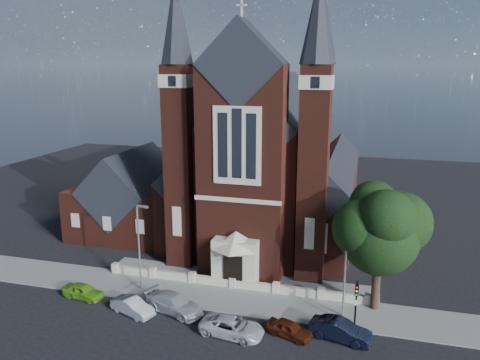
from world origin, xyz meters
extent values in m
plane|color=black|center=(0.00, 15.00, 0.00)|extent=(120.00, 120.00, 0.00)
cube|color=gray|center=(0.00, 4.50, 0.00)|extent=(60.00, 5.00, 0.12)
cube|color=gray|center=(0.00, 8.50, 0.00)|extent=(26.00, 3.00, 0.14)
cube|color=beige|center=(0.00, 6.50, 0.00)|extent=(24.00, 0.40, 0.90)
cube|color=#4F1F15|center=(0.00, 25.00, 7.00)|extent=(10.00, 30.00, 14.00)
cube|color=black|center=(0.00, 25.00, 14.00)|extent=(10.00, 30.20, 10.00)
cube|color=#4F1F15|center=(-7.50, 24.00, 4.00)|extent=(5.00, 26.00, 8.00)
cube|color=#4F1F15|center=(7.50, 24.00, 4.00)|extent=(5.00, 26.00, 8.00)
cube|color=black|center=(-7.50, 24.00, 8.00)|extent=(5.01, 26.20, 5.01)
cube|color=black|center=(7.50, 24.00, 8.00)|extent=(5.01, 26.20, 5.01)
cube|color=#4F1F15|center=(0.00, 9.50, 10.00)|extent=(8.00, 3.00, 20.00)
cube|color=black|center=(0.00, 9.50, 20.00)|extent=(8.00, 3.20, 8.00)
cube|color=beige|center=(0.00, 7.95, 13.00)|extent=(4.40, 0.15, 7.00)
cube|color=black|center=(0.00, 7.88, 13.20)|extent=(0.90, 0.08, 6.20)
cube|color=beige|center=(0.00, 7.50, 2.20)|extent=(4.20, 2.00, 4.40)
cube|color=black|center=(0.00, 6.45, 1.60)|extent=(1.80, 0.12, 3.20)
cone|color=beige|center=(0.00, 7.50, 4.40)|extent=(4.60, 4.60, 1.60)
cube|color=beige|center=(0.00, 9.50, 24.60)|extent=(0.15, 0.15, 1.60)
cube|color=#4F1F15|center=(-6.50, 10.50, 10.00)|extent=(2.60, 2.60, 20.00)
cube|color=beige|center=(-6.50, 10.50, 18.50)|extent=(2.80, 2.80, 1.20)
cone|color=black|center=(-6.50, 10.50, 24.00)|extent=(3.20, 3.20, 8.00)
cube|color=#4F1F15|center=(6.50, 10.50, 10.00)|extent=(2.60, 2.60, 20.00)
cube|color=beige|center=(6.50, 10.50, 18.50)|extent=(2.80, 2.80, 1.20)
cone|color=black|center=(6.50, 10.50, 24.00)|extent=(3.20, 3.20, 8.00)
cube|color=#4F1F15|center=(-16.00, 18.00, 3.00)|extent=(12.00, 12.00, 6.00)
cube|color=black|center=(-16.00, 18.00, 6.00)|extent=(8.49, 12.20, 8.49)
cylinder|color=black|center=(12.50, 6.00, 2.50)|extent=(0.70, 0.70, 5.00)
sphere|color=black|center=(12.50, 6.00, 6.50)|extent=(6.40, 6.40, 6.40)
sphere|color=black|center=(12.90, 4.80, 8.50)|extent=(4.40, 4.40, 4.40)
cylinder|color=gray|center=(-8.00, 4.00, 4.00)|extent=(0.16, 0.16, 8.00)
cube|color=gray|center=(-7.50, 4.00, 8.00)|extent=(1.00, 0.15, 0.18)
cube|color=gray|center=(-7.10, 4.00, 7.92)|extent=(0.35, 0.22, 0.12)
cylinder|color=gray|center=(10.00, 4.00, 4.00)|extent=(0.16, 0.16, 8.00)
cube|color=gray|center=(10.50, 4.00, 8.00)|extent=(1.00, 0.15, 0.18)
cube|color=gray|center=(10.90, 4.00, 7.92)|extent=(0.35, 0.22, 0.12)
cylinder|color=black|center=(11.00, 2.50, 2.00)|extent=(0.14, 0.14, 4.00)
cube|color=black|center=(11.00, 2.35, 3.30)|extent=(0.28, 0.22, 0.90)
sphere|color=red|center=(11.00, 2.22, 3.60)|extent=(0.14, 0.14, 0.14)
sphere|color=#CC8C0C|center=(11.00, 2.22, 3.30)|extent=(0.14, 0.14, 0.14)
sphere|color=#0C9919|center=(11.00, 2.22, 3.00)|extent=(0.14, 0.14, 0.14)
imported|color=#63AD22|center=(-12.17, 1.24, 0.65)|extent=(3.99, 2.02, 1.30)
imported|color=#A5A8AC|center=(-6.69, -0.07, 0.66)|extent=(4.25, 2.66, 1.32)
imported|color=#AEB3B7|center=(-3.52, 1.13, 0.76)|extent=(5.67, 3.69, 1.53)
imported|color=silver|center=(2.07, -0.92, 0.69)|extent=(5.18, 2.86, 1.37)
imported|color=#4E1C0D|center=(6.28, 0.08, 0.62)|extent=(3.89, 2.57, 1.23)
imported|color=black|center=(10.01, 0.64, 0.77)|extent=(4.89, 2.60, 1.53)
camera|label=1|loc=(11.02, -31.27, 19.91)|focal=35.00mm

